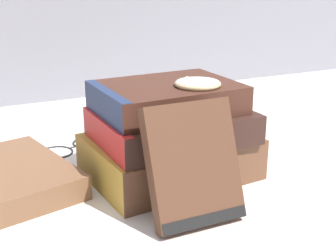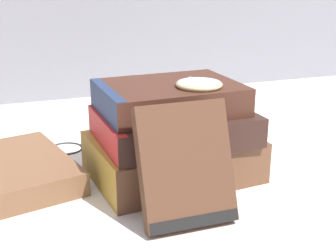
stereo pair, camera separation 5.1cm
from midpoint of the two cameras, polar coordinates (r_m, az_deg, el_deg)
The scene contains 7 objects.
ground_plane at distance 0.54m, azimuth 0.22°, elevation -9.16°, with size 3.00×3.00×0.00m, color silver.
book_flat_bottom at distance 0.59m, azimuth 2.55°, elevation -3.85°, with size 0.21×0.16×0.05m.
book_flat_middle at distance 0.57m, azimuth 2.79°, elevation -0.04°, with size 0.19×0.14×0.04m.
book_flat_top at distance 0.56m, azimuth 2.24°, elevation 3.41°, with size 0.17×0.13×0.03m.
book_leaning_front at distance 0.48m, azimuth 5.27°, elevation -5.38°, with size 0.10×0.06×0.12m.
pocket_watch at distance 0.55m, azimuth 6.48°, elevation 5.04°, with size 0.05×0.06×0.01m.
reading_glasses at distance 0.71m, azimuth -8.29°, elevation -2.15°, with size 0.12×0.09×0.00m.
Camera 2 is at (-0.14, -0.46, 0.25)m, focal length 50.00 mm.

